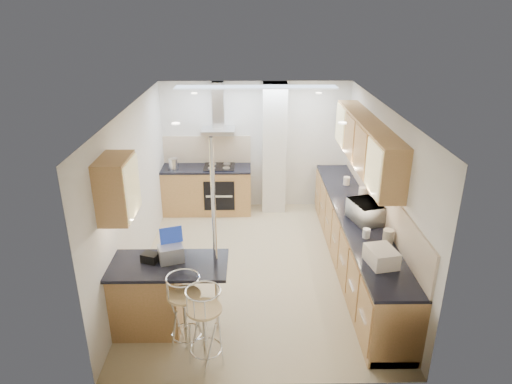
{
  "coord_description": "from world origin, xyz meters",
  "views": [
    {
      "loc": [
        -0.12,
        -6.17,
        3.8
      ],
      "look_at": [
        -0.02,
        0.2,
        1.18
      ],
      "focal_mm": 32.0,
      "sensor_mm": 36.0,
      "label": 1
    }
  ],
  "objects_px": {
    "microwave": "(365,212)",
    "bar_stool_end": "(205,328)",
    "bar_stool_near": "(185,313)",
    "laptop": "(171,254)",
    "bread_bin": "(381,256)"
  },
  "relations": [
    {
      "from": "microwave",
      "to": "bar_stool_end",
      "type": "height_order",
      "value": "microwave"
    },
    {
      "from": "microwave",
      "to": "bread_bin",
      "type": "height_order",
      "value": "microwave"
    },
    {
      "from": "microwave",
      "to": "laptop",
      "type": "relative_size",
      "value": 1.86
    },
    {
      "from": "bar_stool_near",
      "to": "bar_stool_end",
      "type": "xyz_separation_m",
      "value": [
        0.25,
        -0.27,
        0.01
      ]
    },
    {
      "from": "laptop",
      "to": "bar_stool_end",
      "type": "height_order",
      "value": "laptop"
    },
    {
      "from": "laptop",
      "to": "bar_stool_near",
      "type": "bearing_deg",
      "value": -85.1
    },
    {
      "from": "laptop",
      "to": "microwave",
      "type": "bearing_deg",
      "value": 3.99
    },
    {
      "from": "bar_stool_near",
      "to": "microwave",
      "type": "bearing_deg",
      "value": 31.94
    },
    {
      "from": "bar_stool_near",
      "to": "bread_bin",
      "type": "bearing_deg",
      "value": 8.38
    },
    {
      "from": "laptop",
      "to": "bar_stool_near",
      "type": "height_order",
      "value": "laptop"
    },
    {
      "from": "bar_stool_end",
      "to": "bread_bin",
      "type": "xyz_separation_m",
      "value": [
        2.07,
        0.64,
        0.51
      ]
    },
    {
      "from": "microwave",
      "to": "bread_bin",
      "type": "bearing_deg",
      "value": 160.15
    },
    {
      "from": "bread_bin",
      "to": "laptop",
      "type": "bearing_deg",
      "value": 166.72
    },
    {
      "from": "bar_stool_near",
      "to": "bar_stool_end",
      "type": "bearing_deg",
      "value": -47.68
    },
    {
      "from": "bar_stool_end",
      "to": "bread_bin",
      "type": "distance_m",
      "value": 2.23
    }
  ]
}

